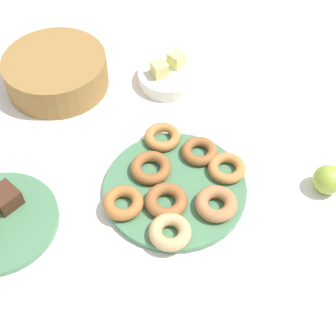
% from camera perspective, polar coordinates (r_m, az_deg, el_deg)
% --- Properties ---
extents(ground_plane, '(2.40, 2.40, 0.00)m').
position_cam_1_polar(ground_plane, '(1.06, 0.80, -2.65)').
color(ground_plane, white).
extents(donut_plate, '(0.30, 0.30, 0.02)m').
position_cam_1_polar(donut_plate, '(1.05, 0.81, -2.40)').
color(donut_plate, '#4C7F56').
rests_on(donut_plate, ground_plane).
extents(donut_0, '(0.11, 0.11, 0.03)m').
position_cam_1_polar(donut_0, '(1.01, 5.58, -4.13)').
color(donut_0, '#B27547').
rests_on(donut_0, donut_plate).
extents(donut_1, '(0.11, 0.11, 0.02)m').
position_cam_1_polar(donut_1, '(1.06, -2.00, 0.03)').
color(donut_1, '#995B2D').
rests_on(donut_1, donut_plate).
extents(donut_2, '(0.12, 0.12, 0.03)m').
position_cam_1_polar(donut_2, '(1.01, -0.20, -3.83)').
color(donut_2, '#995B2D').
rests_on(donut_2, donut_plate).
extents(donut_3, '(0.09, 0.09, 0.02)m').
position_cam_1_polar(donut_3, '(1.07, 6.82, -0.01)').
color(donut_3, '#BC7A3D').
rests_on(donut_3, donut_plate).
extents(donut_4, '(0.12, 0.12, 0.02)m').
position_cam_1_polar(donut_4, '(1.12, -0.65, 3.63)').
color(donut_4, '#BC7A3D').
rests_on(donut_4, donut_plate).
extents(donut_5, '(0.12, 0.12, 0.03)m').
position_cam_1_polar(donut_5, '(0.97, 0.24, -7.40)').
color(donut_5, tan).
rests_on(donut_5, donut_plate).
extents(donut_6, '(0.10, 0.10, 0.02)m').
position_cam_1_polar(donut_6, '(1.09, 3.66, 1.95)').
color(donut_6, '#995B2D').
rests_on(donut_6, donut_plate).
extents(donut_7, '(0.12, 0.12, 0.02)m').
position_cam_1_polar(donut_7, '(1.01, -5.22, -4.03)').
color(donut_7, '#AD6B33').
rests_on(donut_7, donut_plate).
extents(brownie_far, '(0.07, 0.07, 0.04)m').
position_cam_1_polar(brownie_far, '(1.06, -18.29, -3.27)').
color(brownie_far, '#472819').
rests_on(brownie_far, cake_plate).
extents(basket, '(0.33, 0.33, 0.08)m').
position_cam_1_polar(basket, '(1.28, -12.79, 10.76)').
color(basket, olive).
rests_on(basket, ground_plane).
extents(fruit_bowl, '(0.16, 0.16, 0.03)m').
position_cam_1_polar(fruit_bowl, '(1.28, 0.14, 10.54)').
color(fruit_bowl, silver).
rests_on(fruit_bowl, ground_plane).
extents(melon_chunk_left, '(0.04, 0.04, 0.04)m').
position_cam_1_polar(melon_chunk_left, '(1.24, -0.99, 11.35)').
color(melon_chunk_left, '#DBD67A').
rests_on(melon_chunk_left, fruit_bowl).
extents(melon_chunk_right, '(0.05, 0.05, 0.04)m').
position_cam_1_polar(melon_chunk_right, '(1.27, 0.99, 12.45)').
color(melon_chunk_right, '#DBD67A').
rests_on(melon_chunk_right, fruit_bowl).
extents(apple, '(0.06, 0.06, 0.06)m').
position_cam_1_polar(apple, '(1.09, 18.01, -1.26)').
color(apple, '#93AD38').
rests_on(apple, ground_plane).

